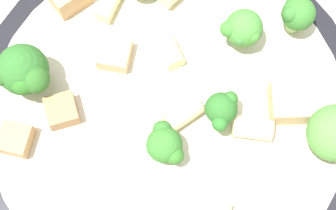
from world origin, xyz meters
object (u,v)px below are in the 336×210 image
at_px(broccoli_floret_0, 296,14).
at_px(chicken_chunk_2, 114,54).
at_px(rigatoni_2, 109,4).
at_px(rigatoni_5, 184,109).
at_px(broccoli_floret_7, 222,109).
at_px(broccoli_floret_3, 24,72).
at_px(broccoli_floret_6, 243,29).
at_px(chicken_chunk_0, 16,139).
at_px(rigatoni_4, 253,128).
at_px(chicken_chunk_3, 290,103).
at_px(rigatoni_3, 170,51).
at_px(chicken_chunk_4, 62,111).
at_px(pasta_bowl, 168,115).
at_px(broccoli_floret_4, 165,143).

xyz_separation_m(broccoli_floret_0, chicken_chunk_2, (-0.08, 0.11, -0.01)).
relative_size(rigatoni_2, chicken_chunk_2, 1.17).
bearing_deg(rigatoni_5, broccoli_floret_7, -72.42).
bearing_deg(broccoli_floret_3, rigatoni_2, -14.96).
bearing_deg(broccoli_floret_7, broccoli_floret_3, 105.78).
bearing_deg(broccoli_floret_6, broccoli_floret_7, -169.61).
relative_size(rigatoni_5, chicken_chunk_0, 1.23).
bearing_deg(rigatoni_4, rigatoni_5, 99.98).
relative_size(broccoli_floret_6, chicken_chunk_2, 1.50).
height_order(broccoli_floret_0, chicken_chunk_3, broccoli_floret_0).
distance_m(rigatoni_2, rigatoni_3, 0.06).
bearing_deg(broccoli_floret_0, chicken_chunk_2, 126.94).
relative_size(rigatoni_2, rigatoni_5, 1.04).
bearing_deg(broccoli_floret_3, rigatoni_3, -50.75).
bearing_deg(rigatoni_4, broccoli_floret_3, 103.71).
height_order(broccoli_floret_6, chicken_chunk_4, broccoli_floret_6).
height_order(rigatoni_3, chicken_chunk_3, chicken_chunk_3).
bearing_deg(chicken_chunk_0, rigatoni_2, -4.04).
height_order(rigatoni_2, rigatoni_4, rigatoni_4).
bearing_deg(chicken_chunk_4, rigatoni_3, -33.02).
relative_size(broccoli_floret_0, broccoli_floret_6, 0.97).
distance_m(broccoli_floret_7, chicken_chunk_4, 0.11).
bearing_deg(rigatoni_4, rigatoni_2, 72.84).
xyz_separation_m(broccoli_floret_3, chicken_chunk_4, (-0.01, -0.03, -0.02)).
xyz_separation_m(pasta_bowl, rigatoni_4, (0.01, -0.06, 0.02)).
relative_size(pasta_bowl, chicken_chunk_0, 13.37).
bearing_deg(broccoli_floret_4, broccoli_floret_6, -7.92).
relative_size(broccoli_floret_4, rigatoni_5, 1.09).
bearing_deg(chicken_chunk_2, broccoli_floret_6, -56.02).
distance_m(broccoli_floret_0, broccoli_floret_4, 0.14).
bearing_deg(rigatoni_2, chicken_chunk_3, -95.24).
relative_size(broccoli_floret_0, chicken_chunk_2, 1.46).
distance_m(rigatoni_5, chicken_chunk_3, 0.08).
height_order(broccoli_floret_3, chicken_chunk_2, broccoli_floret_3).
xyz_separation_m(broccoli_floret_7, chicken_chunk_3, (0.03, -0.04, -0.01)).
bearing_deg(rigatoni_5, rigatoni_3, 38.45).
height_order(broccoli_floret_3, chicken_chunk_4, broccoli_floret_3).
xyz_separation_m(broccoli_floret_4, chicken_chunk_2, (0.05, 0.06, -0.01)).
bearing_deg(broccoli_floret_7, rigatoni_2, 68.99).
bearing_deg(broccoli_floret_7, broccoli_floret_4, 146.81).
distance_m(broccoli_floret_4, rigatoni_4, 0.06).
bearing_deg(broccoli_floret_4, pasta_bowl, 21.78).
bearing_deg(rigatoni_2, pasta_bowl, -125.18).
bearing_deg(broccoli_floret_4, chicken_chunk_2, 54.07).
xyz_separation_m(rigatoni_5, chicken_chunk_3, (0.04, -0.07, 0.00)).
bearing_deg(broccoli_floret_4, chicken_chunk_3, -44.28).
distance_m(broccoli_floret_6, chicken_chunk_2, 0.10).
xyz_separation_m(rigatoni_3, chicken_chunk_3, (0.00, -0.09, 0.00)).
xyz_separation_m(broccoli_floret_0, broccoli_floret_7, (-0.09, 0.02, -0.00)).
xyz_separation_m(broccoli_floret_7, rigatoni_5, (-0.01, 0.02, -0.01)).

